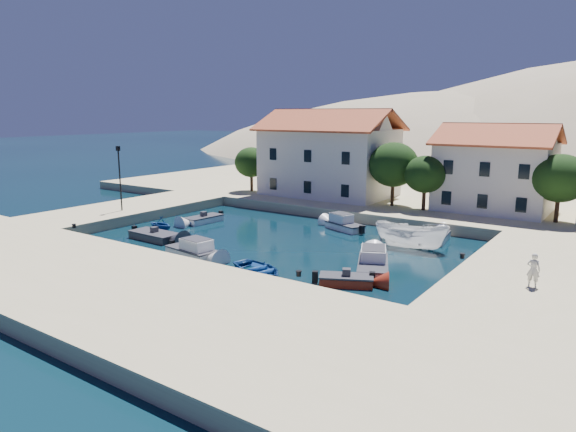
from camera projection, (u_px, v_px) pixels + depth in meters
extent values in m
plane|color=black|center=(191.00, 272.00, 33.86)|extent=(400.00, 400.00, 0.00)
cube|color=#C2B385|center=(114.00, 290.00, 28.94)|extent=(52.00, 12.00, 1.00)
cube|color=#C2B385|center=(561.00, 282.00, 30.31)|extent=(11.00, 20.00, 1.00)
cube|color=#C2B385|center=(129.00, 211.00, 52.45)|extent=(8.00, 20.00, 1.00)
cube|color=#C2B385|center=(426.00, 194.00, 63.19)|extent=(80.00, 36.00, 1.00)
ellipsoid|color=tan|center=(476.00, 233.00, 131.87)|extent=(198.00, 126.00, 72.00)
cube|color=silver|center=(329.00, 162.00, 58.80)|extent=(14.00, 9.00, 7.50)
pyramid|color=maroon|center=(330.00, 119.00, 57.84)|extent=(14.70, 9.45, 2.20)
cube|color=silver|center=(495.00, 177.00, 49.61)|extent=(10.00, 8.00, 6.50)
pyramid|color=maroon|center=(498.00, 133.00, 48.79)|extent=(10.50, 8.40, 1.80)
cylinder|color=#382314|center=(252.00, 181.00, 61.93)|extent=(0.36, 0.36, 2.50)
ellipsoid|color=black|center=(251.00, 162.00, 61.48)|extent=(4.00, 4.00, 3.60)
cylinder|color=#382314|center=(392.00, 191.00, 52.19)|extent=(0.36, 0.36, 3.00)
ellipsoid|color=black|center=(394.00, 165.00, 51.65)|extent=(5.00, 5.00, 4.50)
cylinder|color=#382314|center=(424.00, 197.00, 49.87)|extent=(0.36, 0.36, 2.50)
ellipsoid|color=black|center=(425.00, 174.00, 49.43)|extent=(4.00, 4.00, 3.60)
cylinder|color=#382314|center=(557.00, 207.00, 44.20)|extent=(0.36, 0.36, 2.75)
ellipsoid|color=black|center=(560.00, 178.00, 43.71)|extent=(4.60, 4.60, 4.14)
cylinder|color=black|center=(120.00, 180.00, 49.31)|extent=(0.14, 0.14, 6.00)
cube|color=black|center=(118.00, 148.00, 48.72)|extent=(0.35, 0.25, 0.45)
cylinder|color=black|center=(74.00, 226.00, 42.29)|extent=(0.36, 0.36, 0.30)
cylinder|color=black|center=(299.00, 274.00, 29.79)|extent=(0.36, 0.36, 0.30)
cylinder|color=black|center=(462.00, 256.00, 33.43)|extent=(0.36, 0.36, 0.30)
cube|color=#36363C|center=(155.00, 236.00, 42.59)|extent=(4.43, 2.06, 0.90)
cube|color=#36363C|center=(154.00, 232.00, 42.52)|extent=(4.53, 2.10, 0.10)
cube|color=#36363C|center=(154.00, 230.00, 42.48)|extent=(0.51, 0.51, 0.50)
cube|color=white|center=(192.00, 253.00, 37.52)|extent=(4.33, 2.31, 0.90)
cube|color=#36363C|center=(192.00, 249.00, 37.46)|extent=(4.43, 2.35, 0.10)
cube|color=white|center=(192.00, 244.00, 37.39)|extent=(2.37, 1.78, 0.90)
imported|color=navy|center=(258.00, 273.00, 33.60)|extent=(4.98, 4.14, 0.89)
cube|color=maroon|center=(346.00, 281.00, 31.25)|extent=(3.49, 2.70, 0.90)
cube|color=#36363C|center=(346.00, 276.00, 31.18)|extent=(3.57, 2.76, 0.10)
cube|color=#36363C|center=(347.00, 273.00, 31.14)|extent=(0.67, 0.67, 0.50)
cube|color=white|center=(373.00, 267.00, 34.10)|extent=(3.72, 5.10, 0.90)
cube|color=#36363C|center=(373.00, 262.00, 34.03)|extent=(3.80, 5.22, 0.10)
cube|color=white|center=(373.00, 257.00, 33.96)|extent=(2.53, 2.96, 0.90)
imported|color=white|center=(410.00, 248.00, 39.84)|extent=(5.96, 2.50, 2.26)
cube|color=white|center=(436.00, 238.00, 42.02)|extent=(2.09, 3.68, 0.90)
cube|color=#36363C|center=(437.00, 234.00, 41.96)|extent=(2.14, 3.76, 0.10)
cube|color=#36363C|center=(437.00, 231.00, 41.91)|extent=(0.56, 0.56, 0.50)
imported|color=navy|center=(161.00, 230.00, 45.88)|extent=(2.88, 2.52, 1.45)
cube|color=white|center=(204.00, 220.00, 49.15)|extent=(1.96, 3.83, 0.90)
cube|color=#36363C|center=(204.00, 216.00, 49.08)|extent=(2.00, 3.92, 0.10)
cube|color=#36363C|center=(204.00, 214.00, 49.04)|extent=(0.54, 0.54, 0.50)
cube|color=white|center=(345.00, 227.00, 46.02)|extent=(4.06, 2.80, 0.90)
cube|color=#36363C|center=(345.00, 224.00, 45.95)|extent=(4.15, 2.86, 0.10)
cube|color=white|center=(345.00, 220.00, 45.88)|extent=(2.33, 1.96, 0.90)
imported|color=beige|center=(533.00, 270.00, 27.83)|extent=(0.71, 0.48, 1.91)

